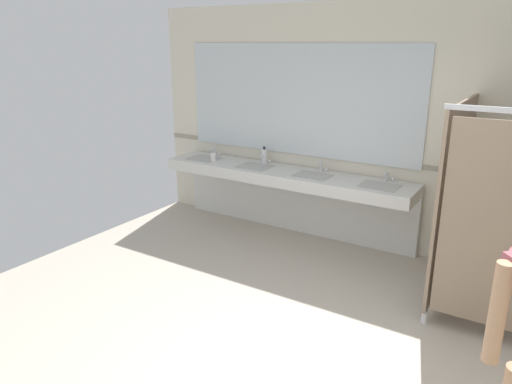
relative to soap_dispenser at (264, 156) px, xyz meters
name	(u,v)px	position (x,y,z in m)	size (l,w,h in m)	color
wall_back	(424,134)	(1.93, 0.20, 0.45)	(7.14, 0.12, 2.81)	beige
wall_back_tile_band	(419,167)	(1.93, 0.14, 0.09)	(7.14, 0.01, 0.06)	#9E937F
vanity_counter	(287,186)	(0.39, -0.09, -0.32)	(3.24, 0.60, 0.97)	silver
mirror_panel	(297,100)	(0.39, 0.13, 0.73)	(3.14, 0.02, 1.34)	silver
soap_dispenser	(264,156)	(0.00, 0.00, 0.00)	(0.07, 0.07, 0.22)	white
paper_cup	(213,157)	(-0.63, -0.26, -0.04)	(0.07, 0.07, 0.11)	white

